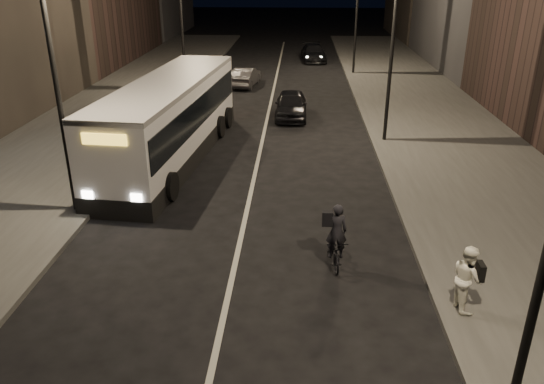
# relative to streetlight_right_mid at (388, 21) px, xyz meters

# --- Properties ---
(ground) EXTENTS (180.00, 180.00, 0.00)m
(ground) POSITION_rel_streetlight_right_mid_xyz_m (-5.33, -12.00, -5.36)
(ground) COLOR black
(ground) RESTS_ON ground
(sidewalk_right) EXTENTS (7.00, 70.00, 0.16)m
(sidewalk_right) POSITION_rel_streetlight_right_mid_xyz_m (3.17, 2.00, -5.28)
(sidewalk_right) COLOR #393937
(sidewalk_right) RESTS_ON ground
(sidewalk_left) EXTENTS (7.00, 70.00, 0.16)m
(sidewalk_left) POSITION_rel_streetlight_right_mid_xyz_m (-13.83, 2.00, -5.28)
(sidewalk_left) COLOR #393937
(sidewalk_left) RESTS_ON ground
(streetlight_right_mid) EXTENTS (1.20, 0.44, 8.12)m
(streetlight_right_mid) POSITION_rel_streetlight_right_mid_xyz_m (0.00, 0.00, 0.00)
(streetlight_right_mid) COLOR black
(streetlight_right_mid) RESTS_ON sidewalk_right
(streetlight_left_near) EXTENTS (1.20, 0.44, 8.12)m
(streetlight_left_near) POSITION_rel_streetlight_right_mid_xyz_m (-10.66, -8.00, 0.00)
(streetlight_left_near) COLOR black
(streetlight_left_near) RESTS_ON sidewalk_left
(streetlight_left_far) EXTENTS (1.20, 0.44, 8.12)m
(streetlight_left_far) POSITION_rel_streetlight_right_mid_xyz_m (-10.66, 10.00, 0.00)
(streetlight_left_far) COLOR black
(streetlight_left_far) RESTS_ON sidewalk_left
(city_bus) EXTENTS (3.71, 12.33, 3.28)m
(city_bus) POSITION_rel_streetlight_right_mid_xyz_m (-8.93, -2.46, -3.58)
(city_bus) COLOR silver
(city_bus) RESTS_ON ground
(cyclist_on_bicycle) EXTENTS (0.69, 1.67, 1.88)m
(cyclist_on_bicycle) POSITION_rel_streetlight_right_mid_xyz_m (-2.61, -10.84, -4.73)
(cyclist_on_bicycle) COLOR black
(cyclist_on_bicycle) RESTS_ON ground
(pedestrian_woman) EXTENTS (0.72, 0.87, 1.62)m
(pedestrian_woman) POSITION_rel_streetlight_right_mid_xyz_m (0.27, -12.87, -4.39)
(pedestrian_woman) COLOR white
(pedestrian_woman) RESTS_ON sidewalk_right
(car_near) EXTENTS (1.64, 4.07, 1.38)m
(car_near) POSITION_rel_streetlight_right_mid_xyz_m (-4.08, 4.08, -4.67)
(car_near) COLOR black
(car_near) RESTS_ON ground
(car_mid) EXTENTS (1.78, 3.89, 1.24)m
(car_mid) POSITION_rel_streetlight_right_mid_xyz_m (-7.24, 11.68, -4.74)
(car_mid) COLOR #323234
(car_mid) RESTS_ON ground
(car_far) EXTENTS (2.25, 4.72, 1.33)m
(car_far) POSITION_rel_streetlight_right_mid_xyz_m (-2.53, 21.71, -4.70)
(car_far) COLOR black
(car_far) RESTS_ON ground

